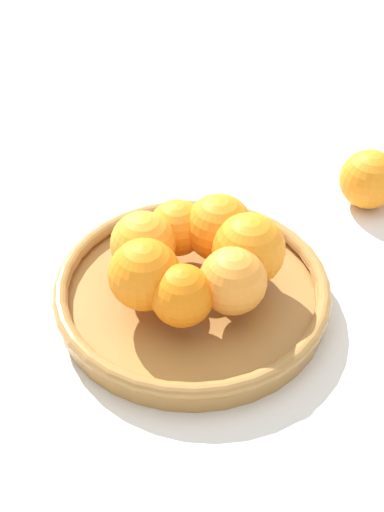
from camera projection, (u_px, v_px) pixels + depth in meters
name	position (u px, v px, depth m)	size (l,w,h in m)	color
ground_plane	(192.00, 304.00, 0.83)	(4.00, 4.00, 0.00)	silver
fruit_bowl	(192.00, 293.00, 0.81)	(0.31, 0.31, 0.04)	#A57238
orange_pile	(196.00, 255.00, 0.78)	(0.20, 0.18, 0.08)	orange
stray_orange	(369.00, 179.00, 0.95)	(0.08, 0.08, 0.08)	orange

